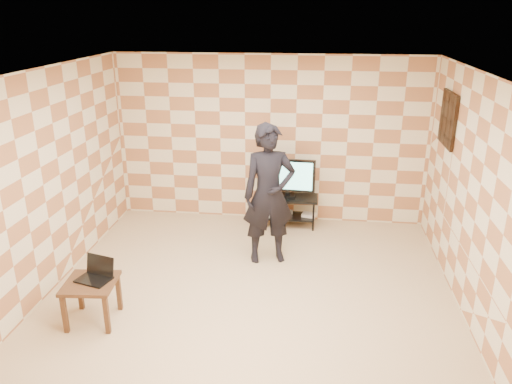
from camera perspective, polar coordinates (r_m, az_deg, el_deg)
floor at (r=6.29m, az=-0.67°, el=-11.78°), size 5.00×5.00×0.00m
wall_back at (r=8.07m, az=1.63°, el=5.98°), size 5.00×0.02×2.70m
wall_front at (r=3.50m, az=-6.32°, el=-14.53°), size 5.00×0.02×2.70m
wall_left at (r=6.50m, az=-23.14°, el=0.75°), size 0.02×5.00×2.70m
wall_right at (r=5.93m, az=24.00°, el=-1.19°), size 0.02×5.00×2.70m
ceiling at (r=5.37m, az=-0.79°, el=13.43°), size 5.00×5.00×0.02m
wall_art at (r=7.20m, az=21.10°, el=7.78°), size 0.04×0.72×0.72m
tv_stand at (r=8.07m, az=3.61°, el=-1.41°), size 0.96×0.43×0.50m
tv at (r=7.90m, az=3.69°, el=1.82°), size 0.86×0.18×0.62m
dvd_player at (r=8.11m, az=2.57°, el=-2.48°), size 0.46×0.36×0.07m
game_console at (r=8.12m, az=6.08°, el=-2.62°), size 0.25×0.21×0.05m
side_table at (r=5.93m, az=-18.35°, el=-10.45°), size 0.60×0.60×0.50m
laptop at (r=5.91m, az=-17.81°, el=-8.94°), size 0.42×0.37×0.24m
person at (r=6.74m, az=1.49°, el=-0.29°), size 0.81×0.64×1.95m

